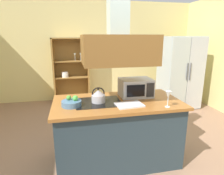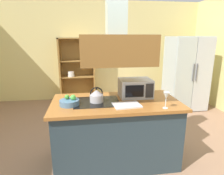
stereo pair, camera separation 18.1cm
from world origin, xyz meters
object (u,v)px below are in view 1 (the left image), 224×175
at_px(refrigerator, 179,72).
at_px(dish_cabinet, 71,74).
at_px(microwave, 136,88).
at_px(wine_glass_on_counter, 168,95).
at_px(cutting_board, 129,105).
at_px(kettle, 98,96).
at_px(fruit_bowl, 72,103).

relative_size(refrigerator, dish_cabinet, 1.02).
relative_size(microwave, wine_glass_on_counter, 2.23).
bearing_deg(dish_cabinet, cutting_board, -76.89).
relative_size(cutting_board, microwave, 0.74).
bearing_deg(kettle, wine_glass_on_counter, -23.50).
bearing_deg(refrigerator, microwave, -135.06).
height_order(refrigerator, wine_glass_on_counter, refrigerator).
distance_m(kettle, wine_glass_on_counter, 0.89).
distance_m(cutting_board, fruit_bowl, 0.73).
bearing_deg(microwave, fruit_bowl, -165.50).
bearing_deg(cutting_board, dish_cabinet, 103.11).
bearing_deg(microwave, kettle, -163.81).
relative_size(refrigerator, microwave, 3.83).
relative_size(kettle, cutting_board, 0.60).
bearing_deg(dish_cabinet, wine_glass_on_counter, -70.18).
height_order(cutting_board, fruit_bowl, fruit_bowl).
height_order(kettle, wine_glass_on_counter, kettle).
xyz_separation_m(microwave, fruit_bowl, (-0.92, -0.24, -0.09)).
xyz_separation_m(refrigerator, microwave, (-1.75, -1.75, 0.15)).
relative_size(refrigerator, cutting_board, 5.18).
distance_m(refrigerator, wine_glass_on_counter, 2.73).
bearing_deg(cutting_board, microwave, 60.95).
height_order(cutting_board, microwave, microwave).
xyz_separation_m(refrigerator, fruit_bowl, (-2.67, -1.99, 0.06)).
bearing_deg(refrigerator, cutting_board, -132.75).
relative_size(wine_glass_on_counter, fruit_bowl, 0.83).
distance_m(dish_cabinet, kettle, 2.90).
xyz_separation_m(dish_cabinet, fruit_bowl, (-0.00, -2.94, 0.18)).
bearing_deg(dish_cabinet, microwave, -71.21).
relative_size(kettle, microwave, 0.44).
bearing_deg(refrigerator, wine_glass_on_counter, -123.60).
distance_m(dish_cabinet, wine_glass_on_counter, 3.44).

